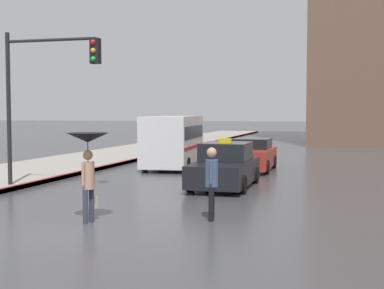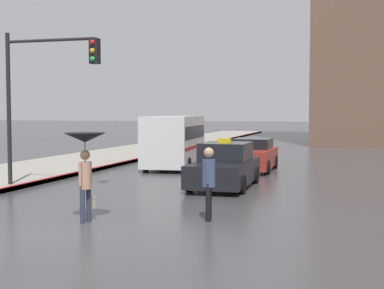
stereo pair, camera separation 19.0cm
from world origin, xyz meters
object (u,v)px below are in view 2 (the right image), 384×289
taxi (225,167)px  ambulance_van (174,139)px  traffic_light (45,80)px  pedestrian_man (209,177)px  pedestrian_with_umbrella (85,151)px  sedan_red (252,156)px

taxi → ambulance_van: ambulance_van is taller
ambulance_van → traffic_light: (-1.81, -8.13, 2.30)m
pedestrian_man → traffic_light: bearing=-124.5°
taxi → ambulance_van: (-3.66, 5.67, 0.64)m
ambulance_van → pedestrian_with_umbrella: (1.81, -12.41, 0.34)m
pedestrian_with_umbrella → pedestrian_man: (2.71, 1.01, -0.64)m
traffic_light → pedestrian_man: bearing=-27.3°
taxi → pedestrian_with_umbrella: (-1.84, -6.74, 0.98)m
ambulance_van → traffic_light: 8.64m
taxi → pedestrian_with_umbrella: 7.05m
sedan_red → pedestrian_man: pedestrian_man is taller
traffic_light → sedan_red: bearing=55.5°
ambulance_van → taxi: bearing=117.8°
pedestrian_with_umbrella → pedestrian_man: bearing=-56.6°
taxi → ambulance_van: 6.78m
pedestrian_man → traffic_light: (-6.34, 3.27, 2.59)m
pedestrian_man → traffic_light: traffic_light is taller
ambulance_van → pedestrian_with_umbrella: size_ratio=2.47×
taxi → sedan_red: taxi is taller
pedestrian_with_umbrella → taxi: bearing=-2.4°
pedestrian_man → pedestrian_with_umbrella: bearing=-76.8°
sedan_red → traffic_light: bearing=55.5°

